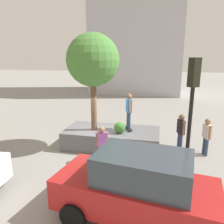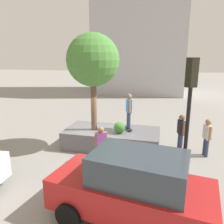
% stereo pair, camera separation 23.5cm
% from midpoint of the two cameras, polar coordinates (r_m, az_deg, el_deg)
% --- Properties ---
extents(ground_plane, '(120.00, 120.00, 0.00)m').
position_cam_midpoint_polar(ground_plane, '(10.88, -2.35, -9.47)').
color(ground_plane, gray).
extents(planter_ledge, '(4.58, 2.22, 0.88)m').
position_cam_midpoint_polar(planter_ledge, '(10.94, 0.62, -6.83)').
color(planter_ledge, slate).
rests_on(planter_ledge, ground).
extents(plaza_tree, '(2.43, 2.43, 4.56)m').
position_cam_midpoint_polar(plaza_tree, '(10.29, -4.33, 13.21)').
color(plaza_tree, brown).
rests_on(plaza_tree, planter_ledge).
extents(boxwood_shrub, '(0.54, 0.54, 0.54)m').
position_cam_midpoint_polar(boxwood_shrub, '(10.27, 2.62, -4.05)').
color(boxwood_shrub, '#3D7A33').
rests_on(boxwood_shrub, planter_ledge).
extents(skateboard, '(0.50, 0.82, 0.07)m').
position_cam_midpoint_polar(skateboard, '(10.84, 4.92, -4.30)').
color(skateboard, black).
rests_on(skateboard, planter_ledge).
extents(skateboarder, '(0.35, 0.55, 1.72)m').
position_cam_midpoint_polar(skateboarder, '(10.56, 5.03, 0.90)').
color(skateboarder, navy).
rests_on(skateboarder, skateboard).
extents(sedan_parked, '(4.49, 2.50, 1.99)m').
position_cam_midpoint_polar(sedan_parked, '(6.15, 6.52, -18.90)').
color(sedan_parked, '#B21E1E').
rests_on(sedan_parked, ground).
extents(traffic_light_median, '(0.37, 0.37, 4.34)m').
position_cam_midpoint_polar(traffic_light_median, '(6.99, 20.29, 1.83)').
color(traffic_light_median, black).
rests_on(traffic_light_median, ground).
extents(pedestrian_crossing, '(0.35, 0.57, 1.78)m').
position_cam_midpoint_polar(pedestrian_crossing, '(10.79, 18.13, -4.55)').
color(pedestrian_crossing, navy).
rests_on(pedestrian_crossing, ground).
extents(bystander_watching, '(0.32, 0.56, 1.73)m').
position_cam_midpoint_polar(bystander_watching, '(10.66, 24.10, -5.50)').
color(bystander_watching, navy).
rests_on(bystander_watching, ground).
extents(passerby_with_bag, '(0.48, 0.37, 1.58)m').
position_cam_midpoint_polar(passerby_with_bag, '(9.21, -2.11, -7.82)').
color(passerby_with_bag, '#847056').
rests_on(passerby_with_bag, ground).
extents(plaza_lowrise_south, '(10.63, 7.25, 18.04)m').
position_cam_midpoint_polar(plaza_lowrise_south, '(28.92, 7.82, 23.25)').
color(plaza_lowrise_south, '#B2B2BC').
rests_on(plaza_lowrise_south, ground).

